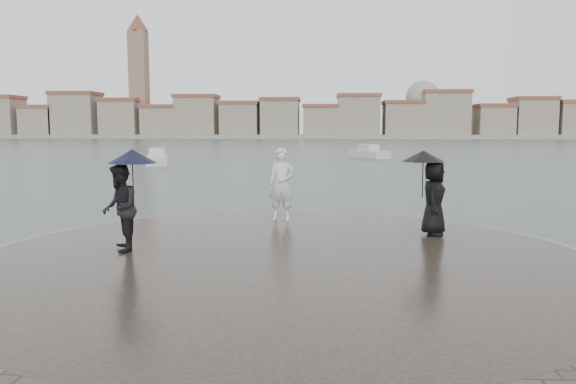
{
  "coord_description": "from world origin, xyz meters",
  "views": [
    {
      "loc": [
        0.75,
        -7.17,
        2.8
      ],
      "look_at": [
        0.0,
        4.8,
        1.45
      ],
      "focal_mm": 35.0,
      "sensor_mm": 36.0,
      "label": 1
    }
  ],
  "objects": [
    {
      "name": "far_skyline",
      "position": [
        -6.29,
        160.71,
        5.61
      ],
      "size": [
        260.0,
        20.0,
        37.0
      ],
      "color": "gray",
      "rests_on": "ground"
    },
    {
      "name": "kerb_ring",
      "position": [
        0.0,
        3.5,
        0.16
      ],
      "size": [
        12.5,
        12.5,
        0.32
      ],
      "primitive_type": "cylinder",
      "color": "gray",
      "rests_on": "ground"
    },
    {
      "name": "visitor_left",
      "position": [
        -3.23,
        3.66,
        1.45
      ],
      "size": [
        1.2,
        1.1,
        2.04
      ],
      "color": "black",
      "rests_on": "quay_tip"
    },
    {
      "name": "ground",
      "position": [
        0.0,
        0.0,
        0.0
      ],
      "size": [
        400.0,
        400.0,
        0.0
      ],
      "primitive_type": "plane",
      "color": "#2B3835",
      "rests_on": "ground"
    },
    {
      "name": "quay_tip",
      "position": [
        0.0,
        3.5,
        0.18
      ],
      "size": [
        11.9,
        11.9,
        0.36
      ],
      "primitive_type": "cylinder",
      "color": "#2D261E",
      "rests_on": "ground"
    },
    {
      "name": "visitor_right",
      "position": [
        3.23,
        5.81,
        1.47
      ],
      "size": [
        1.15,
        1.09,
        1.95
      ],
      "color": "black",
      "rests_on": "quay_tip"
    },
    {
      "name": "boats",
      "position": [
        6.52,
        43.45,
        0.38
      ],
      "size": [
        43.57,
        17.24,
        1.5
      ],
      "color": "beige",
      "rests_on": "ground"
    },
    {
      "name": "statue",
      "position": [
        -0.35,
        7.69,
        1.33
      ],
      "size": [
        0.75,
        0.53,
        1.94
      ],
      "primitive_type": "imported",
      "rotation": [
        0.0,
        0.0,
        -0.09
      ],
      "color": "silver",
      "rests_on": "quay_tip"
    }
  ]
}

